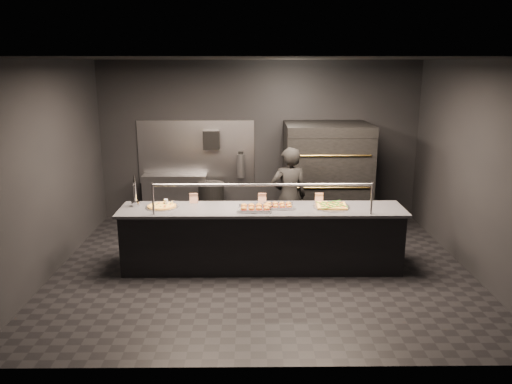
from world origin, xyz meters
TOP-DOWN VIEW (x-y plane):
  - room at (-0.02, 0.05)m, footprint 6.04×6.00m
  - service_counter at (0.00, -0.00)m, footprint 4.10×0.78m
  - pizza_oven at (1.20, 1.90)m, footprint 1.50×1.23m
  - prep_shelf at (-1.60, 2.32)m, footprint 1.20×0.35m
  - towel_dispenser at (-0.90, 2.39)m, footprint 0.30×0.20m
  - fire_extinguisher at (-0.35, 2.40)m, footprint 0.14×0.14m
  - beer_tap at (-1.84, 0.12)m, footprint 0.13×0.18m
  - round_pizza at (-1.45, 0.06)m, footprint 0.48×0.48m
  - slider_tray_a at (-0.10, -0.09)m, footprint 0.52×0.42m
  - slider_tray_b at (0.24, 0.03)m, footprint 0.47×0.39m
  - square_pizza at (1.01, 0.04)m, footprint 0.54×0.54m
  - condiment_jar at (-1.37, 0.13)m, footprint 0.15×0.06m
  - tent_cards at (-0.05, 0.28)m, footprint 1.99×0.04m
  - trash_bin at (-0.90, 2.12)m, footprint 0.48×0.48m
  - worker at (0.46, 0.98)m, footprint 0.67×0.51m

SIDE VIEW (x-z plane):
  - trash_bin at x=-0.90m, z-range 0.00..0.79m
  - prep_shelf at x=-1.60m, z-range 0.00..0.90m
  - service_counter at x=0.00m, z-range -0.22..1.15m
  - worker at x=0.46m, z-range 0.00..1.65m
  - round_pizza at x=-1.45m, z-range 0.92..0.95m
  - square_pizza at x=1.01m, z-range 0.92..0.96m
  - slider_tray_b at x=0.24m, z-range 0.91..0.98m
  - slider_tray_a at x=-0.10m, z-range 0.91..0.99m
  - pizza_oven at x=1.20m, z-range 0.01..1.92m
  - condiment_jar at x=-1.37m, z-range 0.92..1.02m
  - tent_cards at x=-0.05m, z-range 0.92..1.07m
  - beer_tap at x=-1.84m, z-range 0.82..1.30m
  - fire_extinguisher at x=-0.35m, z-range 0.81..1.31m
  - room at x=-0.02m, z-range 0.00..3.00m
  - towel_dispenser at x=-0.90m, z-range 1.38..1.73m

